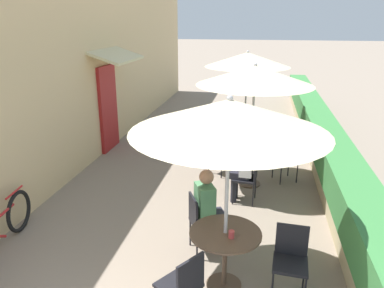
{
  "coord_description": "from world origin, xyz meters",
  "views": [
    {
      "loc": [
        1.34,
        -1.9,
        3.17
      ],
      "look_at": [
        0.15,
        4.46,
        1.0
      ],
      "focal_mm": 35.0,
      "sensor_mm": 36.0,
      "label": 1
    }
  ],
  "objects_px": {
    "cafe_chair_mid_right": "(249,175)",
    "coffee_cup_far": "(248,112)",
    "patio_table_far": "(245,121)",
    "coffee_cup_near": "(231,234)",
    "patio_table_mid": "(251,157)",
    "cafe_chair_near_left": "(183,283)",
    "cafe_chair_far_left": "(257,131)",
    "cafe_chair_far_right": "(234,116)",
    "seated_patron_mid_right": "(243,166)",
    "patio_table_near": "(225,245)",
    "patio_umbrella_near": "(229,116)",
    "coffee_cup_mid": "(260,146)",
    "cafe_chair_mid_left": "(219,152)",
    "cafe_chair_near_back": "(201,219)",
    "patio_umbrella_mid": "(255,75)",
    "cafe_chair_near_right": "(291,256)",
    "seated_patron_near_back": "(208,207)",
    "cafe_chair_mid_back": "(284,155)",
    "patio_umbrella_far": "(247,60)"
  },
  "relations": [
    {
      "from": "cafe_chair_near_left",
      "to": "coffee_cup_far",
      "type": "relative_size",
      "value": 9.67
    },
    {
      "from": "cafe_chair_far_right",
      "to": "coffee_cup_far",
      "type": "bearing_deg",
      "value": 12.55
    },
    {
      "from": "coffee_cup_mid",
      "to": "coffee_cup_near",
      "type": "bearing_deg",
      "value": -94.74
    },
    {
      "from": "patio_table_far",
      "to": "patio_umbrella_far",
      "type": "relative_size",
      "value": 0.36
    },
    {
      "from": "coffee_cup_near",
      "to": "cafe_chair_mid_right",
      "type": "bearing_deg",
      "value": 87.2
    },
    {
      "from": "patio_umbrella_mid",
      "to": "patio_umbrella_far",
      "type": "xyz_separation_m",
      "value": [
        -0.26,
        2.78,
        0.0
      ]
    },
    {
      "from": "cafe_chair_near_left",
      "to": "patio_table_mid",
      "type": "relative_size",
      "value": 1.0
    },
    {
      "from": "patio_umbrella_near",
      "to": "coffee_cup_mid",
      "type": "relative_size",
      "value": 26.78
    },
    {
      "from": "coffee_cup_near",
      "to": "coffee_cup_far",
      "type": "xyz_separation_m",
      "value": [
        -0.08,
        6.06,
        0.0
      ]
    },
    {
      "from": "cafe_chair_near_back",
      "to": "seated_patron_near_back",
      "type": "height_order",
      "value": "seated_patron_near_back"
    },
    {
      "from": "cafe_chair_mid_right",
      "to": "patio_table_far",
      "type": "distance_m",
      "value": 3.56
    },
    {
      "from": "cafe_chair_far_left",
      "to": "cafe_chair_far_right",
      "type": "distance_m",
      "value": 1.55
    },
    {
      "from": "patio_umbrella_near",
      "to": "cafe_chair_near_left",
      "type": "xyz_separation_m",
      "value": [
        -0.37,
        -0.68,
        -1.67
      ]
    },
    {
      "from": "seated_patron_near_back",
      "to": "patio_umbrella_far",
      "type": "height_order",
      "value": "patio_umbrella_far"
    },
    {
      "from": "patio_umbrella_near",
      "to": "cafe_chair_near_back",
      "type": "xyz_separation_m",
      "value": [
        -0.41,
        0.66,
        -1.67
      ]
    },
    {
      "from": "seated_patron_mid_right",
      "to": "cafe_chair_near_right",
      "type": "bearing_deg",
      "value": -158.46
    },
    {
      "from": "patio_table_near",
      "to": "cafe_chair_mid_left",
      "type": "xyz_separation_m",
      "value": [
        -0.49,
        3.49,
        -0.06
      ]
    },
    {
      "from": "patio_umbrella_near",
      "to": "patio_table_far",
      "type": "xyz_separation_m",
      "value": [
        -0.07,
        5.89,
        -1.6
      ]
    },
    {
      "from": "patio_table_far",
      "to": "coffee_cup_far",
      "type": "relative_size",
      "value": 9.62
    },
    {
      "from": "cafe_chair_near_back",
      "to": "cafe_chair_far_right",
      "type": "height_order",
      "value": "same"
    },
    {
      "from": "patio_table_mid",
      "to": "cafe_chair_near_left",
      "type": "bearing_deg",
      "value": -98.4
    },
    {
      "from": "cafe_chair_mid_right",
      "to": "coffee_cup_far",
      "type": "height_order",
      "value": "cafe_chair_mid_right"
    },
    {
      "from": "patio_table_near",
      "to": "coffee_cup_near",
      "type": "relative_size",
      "value": 9.62
    },
    {
      "from": "patio_umbrella_mid",
      "to": "coffee_cup_mid",
      "type": "relative_size",
      "value": 26.78
    },
    {
      "from": "cafe_chair_near_back",
      "to": "coffee_cup_mid",
      "type": "distance_m",
      "value": 2.65
    },
    {
      "from": "cafe_chair_mid_back",
      "to": "cafe_chair_far_right",
      "type": "xyz_separation_m",
      "value": [
        -1.26,
        3.08,
        0.0
      ]
    },
    {
      "from": "seated_patron_mid_right",
      "to": "coffee_cup_mid",
      "type": "relative_size",
      "value": 13.89
    },
    {
      "from": "patio_umbrella_near",
      "to": "cafe_chair_near_right",
      "type": "distance_m",
      "value": 1.84
    },
    {
      "from": "cafe_chair_near_back",
      "to": "patio_table_far",
      "type": "xyz_separation_m",
      "value": [
        0.34,
        5.23,
        0.06
      ]
    },
    {
      "from": "patio_table_near",
      "to": "patio_umbrella_near",
      "type": "bearing_deg",
      "value": 63.43
    },
    {
      "from": "cafe_chair_near_left",
      "to": "cafe_chair_near_right",
      "type": "bearing_deg",
      "value": -24.35
    },
    {
      "from": "cafe_chair_near_back",
      "to": "patio_umbrella_mid",
      "type": "distance_m",
      "value": 3.02
    },
    {
      "from": "cafe_chair_mid_right",
      "to": "cafe_chair_mid_back",
      "type": "bearing_deg",
      "value": -24.35
    },
    {
      "from": "cafe_chair_mid_back",
      "to": "cafe_chair_far_left",
      "type": "xyz_separation_m",
      "value": [
        -0.6,
        1.68,
        0.0
      ]
    },
    {
      "from": "patio_table_near",
      "to": "cafe_chair_near_left",
      "type": "distance_m",
      "value": 0.78
    },
    {
      "from": "cafe_chair_near_back",
      "to": "patio_table_mid",
      "type": "relative_size",
      "value": 1.0
    },
    {
      "from": "cafe_chair_far_right",
      "to": "cafe_chair_near_left",
      "type": "bearing_deg",
      "value": -19.44
    },
    {
      "from": "cafe_chair_near_right",
      "to": "cafe_chair_mid_left",
      "type": "height_order",
      "value": "same"
    },
    {
      "from": "coffee_cup_near",
      "to": "cafe_chair_mid_left",
      "type": "bearing_deg",
      "value": 98.93
    },
    {
      "from": "patio_table_near",
      "to": "cafe_chair_near_right",
      "type": "distance_m",
      "value": 0.78
    },
    {
      "from": "seated_patron_mid_right",
      "to": "patio_table_far",
      "type": "height_order",
      "value": "seated_patron_mid_right"
    },
    {
      "from": "cafe_chair_near_back",
      "to": "patio_table_near",
      "type": "bearing_deg",
      "value": 5.65
    },
    {
      "from": "cafe_chair_near_left",
      "to": "patio_table_far",
      "type": "xyz_separation_m",
      "value": [
        0.3,
        6.57,
        0.06
      ]
    },
    {
      "from": "seated_patron_near_back",
      "to": "cafe_chair_mid_back",
      "type": "distance_m",
      "value": 3.03
    },
    {
      "from": "cafe_chair_mid_left",
      "to": "cafe_chair_far_right",
      "type": "distance_m",
      "value": 3.1
    },
    {
      "from": "patio_umbrella_near",
      "to": "patio_umbrella_far",
      "type": "distance_m",
      "value": 5.89
    },
    {
      "from": "patio_table_near",
      "to": "seated_patron_near_back",
      "type": "bearing_deg",
      "value": 113.2
    },
    {
      "from": "patio_table_near",
      "to": "cafe_chair_near_left",
      "type": "bearing_deg",
      "value": -118.53
    },
    {
      "from": "patio_table_near",
      "to": "cafe_chair_far_right",
      "type": "bearing_deg",
      "value": 93.49
    },
    {
      "from": "cafe_chair_near_left",
      "to": "coffee_cup_mid",
      "type": "xyz_separation_m",
      "value": [
        0.72,
        3.86,
        0.29
      ]
    }
  ]
}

